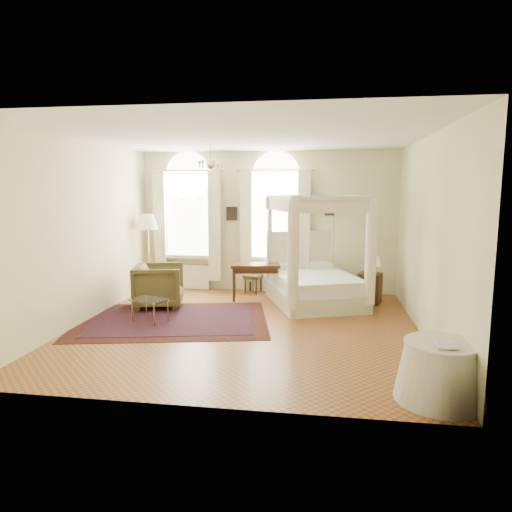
{
  "coord_description": "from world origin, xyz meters",
  "views": [
    {
      "loc": [
        1.35,
        -7.68,
        2.43
      ],
      "look_at": [
        0.12,
        0.4,
        1.22
      ],
      "focal_mm": 32.0,
      "sensor_mm": 36.0,
      "label": 1
    }
  ],
  "objects_px": {
    "canopy_bed": "(316,280)",
    "nightstand": "(370,288)",
    "stool": "(253,278)",
    "coffee_table": "(150,301)",
    "writing_desk": "(255,269)",
    "floor_lamp": "(148,226)",
    "armchair": "(159,286)",
    "side_table": "(440,372)"
  },
  "relations": [
    {
      "from": "canopy_bed",
      "to": "nightstand",
      "type": "bearing_deg",
      "value": 12.16
    },
    {
      "from": "stool",
      "to": "coffee_table",
      "type": "xyz_separation_m",
      "value": [
        -1.51,
        -2.63,
        0.03
      ]
    },
    {
      "from": "writing_desk",
      "to": "nightstand",
      "type": "bearing_deg",
      "value": 0.76
    },
    {
      "from": "nightstand",
      "to": "stool",
      "type": "relative_size",
      "value": 1.43
    },
    {
      "from": "canopy_bed",
      "to": "coffee_table",
      "type": "distance_m",
      "value": 3.47
    },
    {
      "from": "nightstand",
      "to": "coffee_table",
      "type": "bearing_deg",
      "value": -153.76
    },
    {
      "from": "writing_desk",
      "to": "floor_lamp",
      "type": "relative_size",
      "value": 0.62
    },
    {
      "from": "armchair",
      "to": "stool",
      "type": "bearing_deg",
      "value": -62.07
    },
    {
      "from": "writing_desk",
      "to": "armchair",
      "type": "relative_size",
      "value": 1.17
    },
    {
      "from": "stool",
      "to": "armchair",
      "type": "bearing_deg",
      "value": -138.44
    },
    {
      "from": "nightstand",
      "to": "coffee_table",
      "type": "xyz_separation_m",
      "value": [
        -4.12,
        -2.03,
        0.06
      ]
    },
    {
      "from": "canopy_bed",
      "to": "floor_lamp",
      "type": "bearing_deg",
      "value": 173.17
    },
    {
      "from": "canopy_bed",
      "to": "stool",
      "type": "distance_m",
      "value": 1.7
    },
    {
      "from": "canopy_bed",
      "to": "writing_desk",
      "type": "xyz_separation_m",
      "value": [
        -1.32,
        0.21,
        0.16
      ]
    },
    {
      "from": "coffee_table",
      "to": "armchair",
      "type": "bearing_deg",
      "value": 101.88
    },
    {
      "from": "writing_desk",
      "to": "stool",
      "type": "relative_size",
      "value": 2.51
    },
    {
      "from": "nightstand",
      "to": "stool",
      "type": "distance_m",
      "value": 2.68
    },
    {
      "from": "nightstand",
      "to": "armchair",
      "type": "height_order",
      "value": "armchair"
    },
    {
      "from": "nightstand",
      "to": "stool",
      "type": "xyz_separation_m",
      "value": [
        -2.61,
        0.6,
        0.03
      ]
    },
    {
      "from": "canopy_bed",
      "to": "nightstand",
      "type": "xyz_separation_m",
      "value": [
        1.14,
        0.25,
        -0.2
      ]
    },
    {
      "from": "armchair",
      "to": "coffee_table",
      "type": "height_order",
      "value": "armchair"
    },
    {
      "from": "canopy_bed",
      "to": "side_table",
      "type": "distance_m",
      "value": 4.54
    },
    {
      "from": "armchair",
      "to": "floor_lamp",
      "type": "xyz_separation_m",
      "value": [
        -0.67,
        1.16,
        1.13
      ]
    },
    {
      "from": "coffee_table",
      "to": "side_table",
      "type": "xyz_separation_m",
      "value": [
        4.5,
        -2.49,
        -0.05
      ]
    },
    {
      "from": "stool",
      "to": "armchair",
      "type": "distance_m",
      "value": 2.32
    },
    {
      "from": "side_table",
      "to": "writing_desk",
      "type": "bearing_deg",
      "value": 122.37
    },
    {
      "from": "writing_desk",
      "to": "stool",
      "type": "distance_m",
      "value": 0.72
    },
    {
      "from": "canopy_bed",
      "to": "writing_desk",
      "type": "height_order",
      "value": "canopy_bed"
    },
    {
      "from": "coffee_table",
      "to": "side_table",
      "type": "height_order",
      "value": "side_table"
    },
    {
      "from": "canopy_bed",
      "to": "writing_desk",
      "type": "distance_m",
      "value": 1.35
    },
    {
      "from": "stool",
      "to": "side_table",
      "type": "xyz_separation_m",
      "value": [
        2.99,
        -5.11,
        -0.02
      ]
    },
    {
      "from": "stool",
      "to": "side_table",
      "type": "relative_size",
      "value": 0.45
    },
    {
      "from": "side_table",
      "to": "nightstand",
      "type": "bearing_deg",
      "value": 94.78
    },
    {
      "from": "nightstand",
      "to": "writing_desk",
      "type": "xyz_separation_m",
      "value": [
        -2.47,
        -0.03,
        0.36
      ]
    },
    {
      "from": "armchair",
      "to": "coffee_table",
      "type": "distance_m",
      "value": 1.11
    },
    {
      "from": "side_table",
      "to": "stool",
      "type": "bearing_deg",
      "value": 120.33
    },
    {
      "from": "stool",
      "to": "coffee_table",
      "type": "relative_size",
      "value": 0.61
    },
    {
      "from": "nightstand",
      "to": "armchair",
      "type": "distance_m",
      "value": 4.45
    },
    {
      "from": "side_table",
      "to": "armchair",
      "type": "bearing_deg",
      "value": 142.9
    },
    {
      "from": "writing_desk",
      "to": "coffee_table",
      "type": "bearing_deg",
      "value": -129.64
    },
    {
      "from": "canopy_bed",
      "to": "stool",
      "type": "bearing_deg",
      "value": 150.19
    },
    {
      "from": "armchair",
      "to": "nightstand",
      "type": "bearing_deg",
      "value": -91.4
    }
  ]
}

